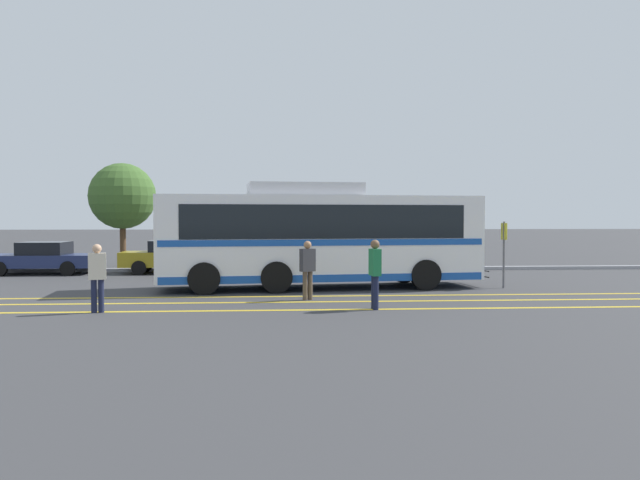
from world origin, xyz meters
name	(u,v)px	position (x,y,z in m)	size (l,w,h in m)	color
ground_plane	(309,288)	(0.00, 0.00, 0.00)	(220.00, 220.00, 0.00)	#38383A
lane_strip_0	(325,296)	(0.36, -2.33, 0.00)	(0.20, 30.63, 0.01)	gold
lane_strip_1	(328,302)	(0.36, -3.60, 0.00)	(0.20, 30.63, 0.01)	gold
lane_strip_2	(333,310)	(0.36, -5.13, 0.00)	(0.20, 30.63, 0.01)	gold
curb_strip	(310,269)	(0.36, 6.79, 0.07)	(38.63, 0.36, 0.15)	#99999E
transit_bus	(320,235)	(0.34, -0.13, 1.77)	(11.12, 3.60, 3.51)	white
parked_car_0	(43,258)	(-10.92, 5.87, 0.69)	(4.38, 2.04, 1.35)	navy
parked_car_1	(176,256)	(-5.42, 5.94, 0.71)	(4.63, 1.91, 1.40)	olive
parked_car_2	(321,257)	(0.80, 6.02, 0.66)	(4.21, 2.15, 1.26)	silver
pedestrian_0	(97,274)	(-5.53, -5.22, 0.97)	(0.46, 0.32, 1.71)	#191E38
pedestrian_1	(375,269)	(1.44, -5.13, 1.03)	(0.28, 0.45, 1.80)	#191E38
pedestrian_2	(308,266)	(-0.20, -3.17, 0.97)	(0.47, 0.39, 1.70)	brown
bus_stop_sign	(504,246)	(6.52, -0.57, 1.42)	(0.07, 0.40, 2.24)	#59595E
tree_0	(122,196)	(-8.34, 8.83, 3.38)	(3.09, 3.09, 4.93)	#513823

